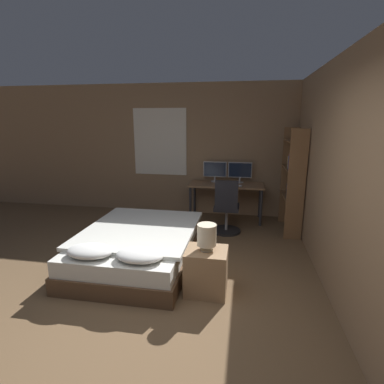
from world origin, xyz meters
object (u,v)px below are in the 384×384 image
desk (226,189)px  keyboard (226,186)px  computer_mouse (240,186)px  bookshelf (294,175)px  bed (138,246)px  nightstand (206,271)px  monitor_left (215,170)px  monitor_right (240,171)px  bedside_lamp (207,235)px  office_chair (226,212)px

desk → keyboard: size_ratio=3.86×
computer_mouse → bookshelf: (0.91, -0.30, 0.29)m
bed → nightstand: bearing=-28.8°
monitor_left → monitor_right: same height
desk → nightstand: bearing=-90.9°
computer_mouse → bedside_lamp: bearing=-97.4°
bedside_lamp → bookshelf: bookshelf is taller
desk → office_chair: (0.06, -0.75, -0.25)m
bedside_lamp → office_chair: size_ratio=0.32×
computer_mouse → bookshelf: bearing=-18.1°
bedside_lamp → monitor_left: size_ratio=0.65×
keyboard → bookshelf: size_ratio=0.21×
keyboard → computer_mouse: (0.28, 0.00, 0.01)m
bedside_lamp → monitor_right: monitor_right is taller
bookshelf → monitor_left: bearing=153.7°
computer_mouse → desk: bearing=143.6°
computer_mouse → office_chair: (-0.22, -0.54, -0.36)m
monitor_left → computer_mouse: 0.71m
keyboard → monitor_right: bearing=58.5°
bedside_lamp → office_chair: bearing=87.0°
bookshelf → office_chair: bearing=-167.7°
bed → computer_mouse: computer_mouse is taller
desk → monitor_left: (-0.25, 0.21, 0.33)m
monitor_left → computer_mouse: bearing=-37.9°
office_chair → monitor_right: bearing=78.4°
keyboard → computer_mouse: computer_mouse is taller
monitor_right → bookshelf: 1.17m
desk → computer_mouse: 0.36m
desk → monitor_right: size_ratio=3.07×
bookshelf → desk: bearing=157.1°
desk → bed: bearing=-117.1°
monitor_left → monitor_right: bearing=0.0°
desk → keyboard: (0.00, -0.21, 0.10)m
bedside_lamp → desk: bearing=89.1°
monitor_right → office_chair: (-0.20, -0.95, -0.58)m
nightstand → office_chair: bearing=87.0°
desk → monitor_right: bearing=39.5°
monitor_right → keyboard: monitor_right is taller
nightstand → computer_mouse: bearing=82.6°
monitor_right → computer_mouse: (0.03, -0.41, -0.22)m
computer_mouse → monitor_left: bearing=142.1°
office_chair → desk: bearing=94.5°
bedside_lamp → bookshelf: size_ratio=0.17×
bedside_lamp → office_chair: 1.97m
nightstand → keyboard: bearing=89.0°
nightstand → monitor_left: size_ratio=1.11×
monitor_left → computer_mouse: monitor_left is taller
bedside_lamp → monitor_left: 2.91m
monitor_left → computer_mouse: size_ratio=6.77×
bed → keyboard: 2.25m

